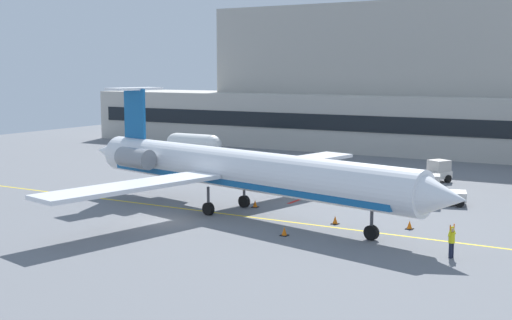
{
  "coord_description": "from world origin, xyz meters",
  "views": [
    {
      "loc": [
        27.46,
        -35.52,
        10.06
      ],
      "look_at": [
        0.96,
        10.51,
        3.0
      ],
      "focal_mm": 47.64,
      "sensor_mm": 36.0,
      "label": 1
    }
  ],
  "objects_px": {
    "baggage_tug": "(433,172)",
    "marshaller": "(452,241)",
    "pushback_tractor": "(439,191)",
    "fuel_tank": "(194,144)",
    "regional_jet": "(235,169)"
  },
  "relations": [
    {
      "from": "regional_jet",
      "to": "baggage_tug",
      "type": "distance_m",
      "value": 22.01
    },
    {
      "from": "pushback_tractor",
      "to": "fuel_tank",
      "type": "bearing_deg",
      "value": 156.64
    },
    {
      "from": "fuel_tank",
      "to": "marshaller",
      "type": "distance_m",
      "value": 46.64
    },
    {
      "from": "pushback_tractor",
      "to": "fuel_tank",
      "type": "relative_size",
      "value": 0.5
    },
    {
      "from": "regional_jet",
      "to": "baggage_tug",
      "type": "bearing_deg",
      "value": 67.12
    },
    {
      "from": "baggage_tug",
      "to": "fuel_tank",
      "type": "height_order",
      "value": "fuel_tank"
    },
    {
      "from": "regional_jet",
      "to": "pushback_tractor",
      "type": "relative_size",
      "value": 9.08
    },
    {
      "from": "baggage_tug",
      "to": "pushback_tractor",
      "type": "height_order",
      "value": "pushback_tractor"
    },
    {
      "from": "baggage_tug",
      "to": "marshaller",
      "type": "xyz_separation_m",
      "value": [
        7.69,
        -24.25,
        0.02
      ]
    },
    {
      "from": "marshaller",
      "to": "baggage_tug",
      "type": "bearing_deg",
      "value": 107.6
    },
    {
      "from": "regional_jet",
      "to": "marshaller",
      "type": "relative_size",
      "value": 18.26
    },
    {
      "from": "regional_jet",
      "to": "pushback_tractor",
      "type": "height_order",
      "value": "regional_jet"
    },
    {
      "from": "regional_jet",
      "to": "marshaller",
      "type": "distance_m",
      "value": 16.85
    },
    {
      "from": "baggage_tug",
      "to": "marshaller",
      "type": "bearing_deg",
      "value": -72.4
    },
    {
      "from": "regional_jet",
      "to": "fuel_tank",
      "type": "xyz_separation_m",
      "value": [
        -20.73,
        24.4,
        -1.63
      ]
    }
  ]
}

